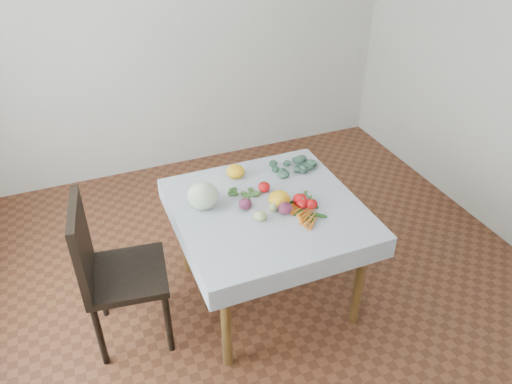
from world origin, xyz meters
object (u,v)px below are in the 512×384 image
table (267,219)px  cabbage (203,196)px  chair (108,266)px  carrot_bunch (306,212)px  heirloom_back (236,171)px

table → cabbage: (-0.37, 0.14, 0.19)m
chair → carrot_bunch: bearing=-8.6°
cabbage → heirloom_back: cabbage is taller
chair → cabbage: chair is taller
table → chair: (-1.00, 0.02, -0.07)m
chair → carrot_bunch: (1.18, -0.18, 0.18)m
table → heirloom_back: heirloom_back is taller
heirloom_back → carrot_bunch: heirloom_back is taller
carrot_bunch → cabbage: bearing=151.8°
cabbage → heirloom_back: size_ratio=1.50×
chair → heirloom_back: chair is taller
chair → heirloom_back: bearing=21.8°
table → chair: chair is taller
table → heirloom_back: 0.43m
chair → cabbage: size_ratio=5.42×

